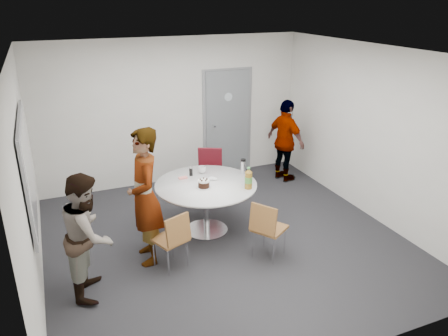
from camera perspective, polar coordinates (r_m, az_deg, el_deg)
name	(u,v)px	position (r m, az deg, el deg)	size (l,w,h in m)	color
floor	(225,240)	(6.53, 0.08, -9.37)	(5.00, 5.00, 0.00)	black
ceiling	(225,52)	(5.64, 0.09, 14.88)	(5.00, 5.00, 0.00)	silver
wall_back	(173,112)	(8.21, -6.73, 7.29)	(5.00, 5.00, 0.00)	silver
wall_left	(26,182)	(5.55, -24.47, -1.68)	(5.00, 5.00, 0.00)	silver
wall_right	(371,133)	(7.24, 18.70, 4.34)	(5.00, 5.00, 0.00)	silver
wall_front	(335,243)	(3.98, 14.36, -9.52)	(5.00, 5.00, 0.00)	silver
door	(227,123)	(8.63, 0.45, 5.93)	(1.02, 0.17, 2.12)	slate
whiteboard	(28,168)	(5.70, -24.22, 0.04)	(0.04, 1.90, 1.25)	gray
table	(208,190)	(6.47, -2.06, -2.88)	(1.50, 1.50, 1.11)	white
chair_near_left	(173,236)	(5.69, -6.62, -8.86)	(0.50, 0.53, 0.81)	brown
chair_near_right	(267,225)	(5.89, 5.59, -7.48)	(0.58, 0.56, 0.84)	brown
chair_far	(210,169)	(7.56, -1.90, -0.15)	(0.59, 0.61, 0.92)	#5B121B
person_main	(145,197)	(5.76, -10.29, -3.77)	(0.68, 0.44, 1.85)	#A5C6EA
person_left	(88,235)	(5.38, -17.30, -8.31)	(0.74, 0.58, 1.53)	white
person_right	(286,141)	(8.37, 8.05, 3.52)	(0.93, 0.39, 1.58)	black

